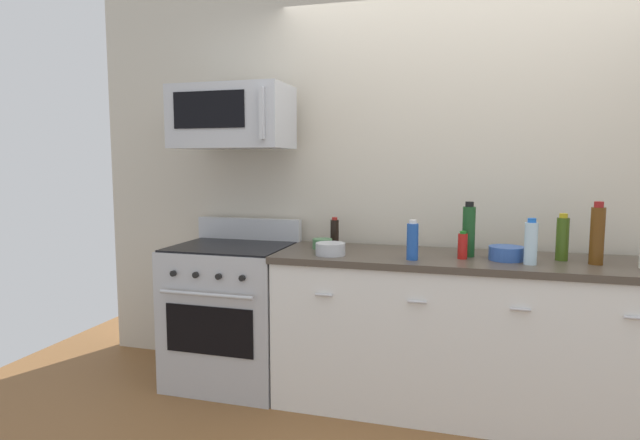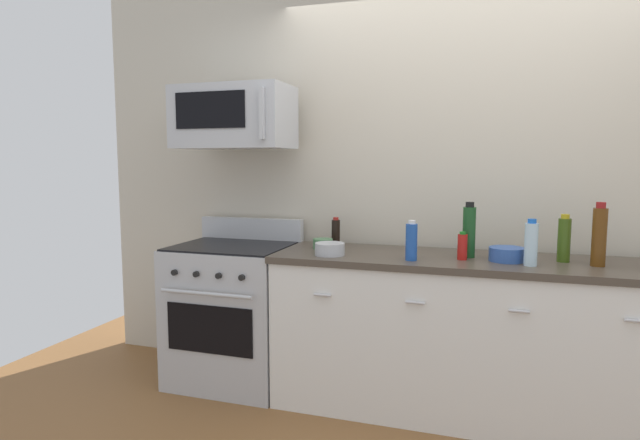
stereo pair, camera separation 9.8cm
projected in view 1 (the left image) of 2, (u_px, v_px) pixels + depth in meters
name	position (u px, v px, depth m)	size (l,w,h in m)	color
ground_plane	(464.00, 410.00, 3.11)	(6.40, 6.40, 0.00)	brown
back_wall	(472.00, 180.00, 3.35)	(5.34, 0.10, 2.70)	beige
counter_unit	(467.00, 335.00, 3.06)	(2.25, 0.66, 0.92)	white
range_oven	(233.00, 313.00, 3.48)	(0.76, 0.69, 1.07)	#B7BABF
microwave	(232.00, 117.00, 3.38)	(0.74, 0.44, 0.40)	#B7BABF
bottle_soy_sauce_dark	(335.00, 232.00, 3.45)	(0.06, 0.06, 0.18)	black
bottle_wine_amber	(597.00, 235.00, 2.78)	(0.07, 0.07, 0.34)	#59330F
bottle_hot_sauce_red	(463.00, 246.00, 2.96)	(0.05, 0.05, 0.16)	#B21914
bottle_wine_green	(469.00, 231.00, 3.02)	(0.07, 0.07, 0.32)	#19471E
bottle_olive_oil	(562.00, 238.00, 2.90)	(0.07, 0.07, 0.26)	#385114
bottle_soda_blue	(412.00, 241.00, 2.92)	(0.06, 0.06, 0.22)	#1E4CA5
bottle_water_clear	(531.00, 243.00, 2.79)	(0.07, 0.07, 0.25)	silver
bowl_green_glaze	(322.00, 243.00, 3.31)	(0.12, 0.12, 0.06)	#477A4C
bowl_steel_prep	(330.00, 249.00, 3.08)	(0.18, 0.18, 0.07)	#B2B5BA
bowl_blue_mixing	(506.00, 253.00, 2.92)	(0.19, 0.19, 0.08)	#2D519E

